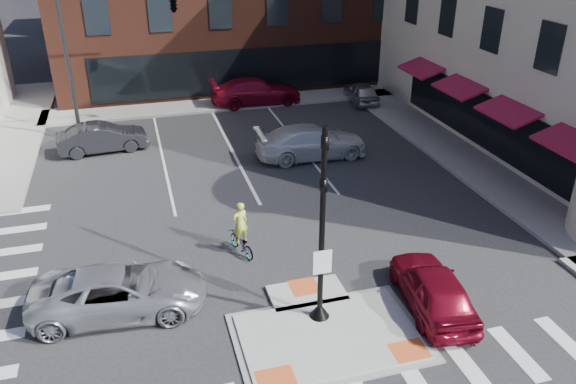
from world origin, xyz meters
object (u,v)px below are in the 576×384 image
object	(u,v)px
bg_car_red	(256,91)
white_pickup	(312,142)
red_sedan	(433,288)
cyclist	(241,237)
bg_car_silver	(361,92)
silver_suv	(119,291)
bg_car_dark	(103,138)

from	to	relation	value
bg_car_red	white_pickup	bearing A→B (deg)	-175.78
red_sedan	bg_car_red	distance (m)	21.51
cyclist	bg_car_silver	bearing A→B (deg)	-143.30
silver_suv	bg_car_silver	distance (m)	23.21
red_sedan	white_pickup	bearing A→B (deg)	-82.96
bg_car_silver	bg_car_red	xyz separation A→B (m)	(-6.54, 1.50, 0.17)
silver_suv	bg_car_dark	size ratio (longest dim) A/B	1.18
bg_car_red	cyclist	xyz separation A→B (m)	(-4.46, -16.90, -0.14)
silver_suv	bg_car_silver	xyz separation A→B (m)	(15.17, 17.56, -0.07)
bg_car_dark	bg_car_silver	bearing A→B (deg)	-81.19
bg_car_dark	silver_suv	bearing A→B (deg)	176.98
red_sedan	bg_car_red	xyz separation A→B (m)	(-0.54, 21.50, 0.11)
white_pickup	bg_car_silver	size ratio (longest dim) A/B	1.44
white_pickup	bg_car_red	size ratio (longest dim) A/B	0.97
red_sedan	cyclist	distance (m)	6.80
silver_suv	bg_car_red	size ratio (longest dim) A/B	0.91
red_sedan	white_pickup	size ratio (longest dim) A/B	0.76
red_sedan	bg_car_silver	world-z (taller)	red_sedan
bg_car_dark	bg_car_silver	xyz separation A→B (m)	(15.78, 4.06, -0.07)
red_sedan	cyclist	xyz separation A→B (m)	(-5.00, 4.60, -0.03)
bg_car_red	red_sedan	bearing A→B (deg)	-178.62
bg_car_dark	bg_car_red	world-z (taller)	bg_car_red
bg_car_silver	cyclist	size ratio (longest dim) A/B	1.89
white_pickup	bg_car_silver	distance (m)	9.64
red_sedan	bg_car_dark	distance (m)	18.70
silver_suv	bg_car_red	world-z (taller)	bg_car_red
bg_car_red	bg_car_silver	bearing A→B (deg)	-102.97
white_pickup	cyclist	distance (m)	9.29
white_pickup	bg_car_red	xyz separation A→B (m)	(-0.68, 9.16, 0.02)
bg_car_silver	cyclist	world-z (taller)	cyclist
bg_car_silver	red_sedan	bearing A→B (deg)	78.86
red_sedan	bg_car_red	size ratio (longest dim) A/B	0.73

